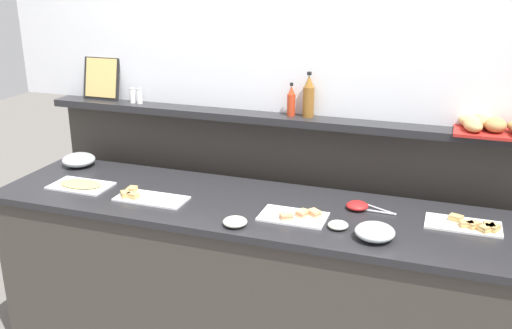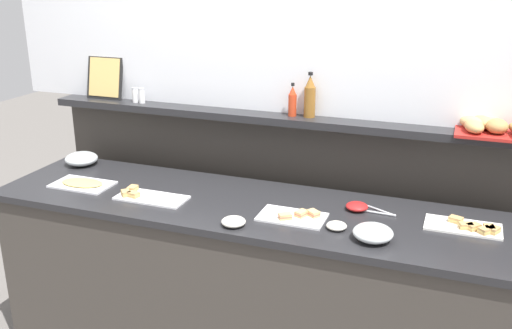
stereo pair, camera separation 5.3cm
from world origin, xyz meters
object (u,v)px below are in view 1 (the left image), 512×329
at_px(glass_bowl_large, 79,160).
at_px(pepper_shaker, 139,96).
at_px(sandwich_platter_rear, 146,197).
at_px(cold_cuts_platter, 81,185).
at_px(salt_shaker, 132,96).
at_px(bread_basket, 496,126).
at_px(glass_bowl_medium, 375,232).
at_px(framed_picture, 102,78).
at_px(condiment_bowl_teal, 357,206).
at_px(hot_sauce_bottle, 291,101).
at_px(condiment_bowl_cream, 235,222).
at_px(vinegar_bottle_amber, 309,97).
at_px(sandwich_platter_side, 469,225).
at_px(serving_tongs, 378,210).
at_px(condiment_bowl_dark, 338,225).
at_px(sandwich_platter_front, 295,216).

relative_size(glass_bowl_large, pepper_shaker, 2.14).
bearing_deg(sandwich_platter_rear, cold_cuts_platter, 174.90).
height_order(glass_bowl_large, salt_shaker, salt_shaker).
relative_size(pepper_shaker, bread_basket, 0.22).
height_order(glass_bowl_large, bread_basket, bread_basket).
bearing_deg(glass_bowl_large, glass_bowl_medium, -12.50).
distance_m(pepper_shaker, framed_picture, 0.28).
height_order(condiment_bowl_teal, hot_sauce_bottle, hot_sauce_bottle).
distance_m(condiment_bowl_cream, vinegar_bottle_amber, 0.83).
height_order(glass_bowl_medium, hot_sauce_bottle, hot_sauce_bottle).
relative_size(sandwich_platter_rear, bread_basket, 0.87).
bearing_deg(glass_bowl_medium, condiment_bowl_cream, -173.30).
relative_size(cold_cuts_platter, vinegar_bottle_amber, 1.32).
bearing_deg(hot_sauce_bottle, sandwich_platter_side, -21.88).
xyz_separation_m(serving_tongs, framed_picture, (-1.70, 0.35, 0.46)).
bearing_deg(salt_shaker, glass_bowl_large, -137.44).
xyz_separation_m(condiment_bowl_dark, vinegar_bottle_amber, (-0.29, 0.58, 0.43)).
distance_m(sandwich_platter_side, condiment_bowl_teal, 0.50).
xyz_separation_m(sandwich_platter_front, condiment_bowl_cream, (-0.23, -0.17, 0.01)).
height_order(sandwich_platter_rear, cold_cuts_platter, sandwich_platter_rear).
distance_m(condiment_bowl_dark, vinegar_bottle_amber, 0.78).
distance_m(sandwich_platter_side, glass_bowl_large, 2.12).
bearing_deg(sandwich_platter_rear, serving_tongs, 11.53).
bearing_deg(condiment_bowl_cream, hot_sauce_bottle, 85.69).
height_order(hot_sauce_bottle, pepper_shaker, hot_sauce_bottle).
distance_m(sandwich_platter_rear, glass_bowl_large, 0.69).
distance_m(sandwich_platter_rear, serving_tongs, 1.13).
bearing_deg(sandwich_platter_front, condiment_bowl_dark, -12.26).
distance_m(sandwich_platter_side, bread_basket, 0.52).
distance_m(glass_bowl_medium, bread_basket, 0.84).
xyz_separation_m(sandwich_platter_front, hot_sauce_bottle, (-0.18, 0.52, 0.41)).
relative_size(serving_tongs, salt_shaker, 2.15).
relative_size(hot_sauce_bottle, vinegar_bottle_amber, 0.75).
relative_size(sandwich_platter_rear, glass_bowl_medium, 2.09).
xyz_separation_m(hot_sauce_bottle, bread_basket, (1.00, -0.01, -0.04)).
bearing_deg(hot_sauce_bottle, pepper_shaker, -179.41).
height_order(salt_shaker, bread_basket, salt_shaker).
relative_size(glass_bowl_medium, condiment_bowl_dark, 1.88).
distance_m(sandwich_platter_front, condiment_bowl_dark, 0.21).
distance_m(serving_tongs, bread_basket, 0.68).
xyz_separation_m(salt_shaker, pepper_shaker, (0.04, 0.00, 0.00)).
distance_m(sandwich_platter_front, framed_picture, 1.53).
xyz_separation_m(sandwich_platter_front, sandwich_platter_rear, (-0.75, -0.02, -0.00)).
bearing_deg(serving_tongs, pepper_shaker, 167.59).
bearing_deg(framed_picture, sandwich_platter_front, -22.29).
height_order(sandwich_platter_side, bread_basket, bread_basket).
height_order(glass_bowl_large, condiment_bowl_dark, glass_bowl_large).
distance_m(sandwich_platter_front, condiment_bowl_cream, 0.28).
xyz_separation_m(condiment_bowl_dark, condiment_bowl_teal, (0.04, 0.24, 0.00)).
distance_m(glass_bowl_medium, condiment_bowl_cream, 0.61).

